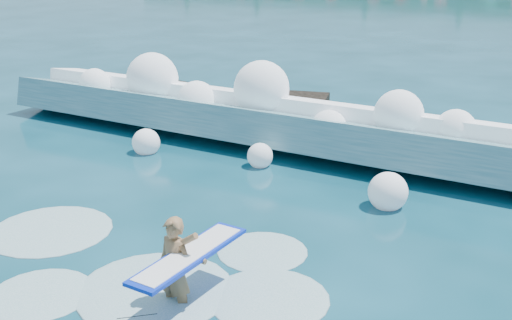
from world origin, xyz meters
name	(u,v)px	position (x,y,z in m)	size (l,w,h in m)	color
ground	(150,228)	(0.00, 0.00, 0.00)	(200.00, 200.00, 0.00)	#083541
breaking_wave	(290,125)	(-0.03, 6.76, 0.60)	(19.77, 3.01, 1.70)	teal
rock_cluster	(213,107)	(-3.66, 8.08, 0.40)	(7.94, 3.14, 1.26)	black
surfer_with_board	(178,267)	(2.33, -2.12, 0.69)	(0.99, 3.00, 1.88)	olive
wave_spray	(267,103)	(-0.74, 6.62, 1.22)	(15.69, 4.73, 2.51)	white
surf_foam	(146,274)	(1.20, -1.62, 0.00)	(9.15, 5.17, 0.14)	silver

